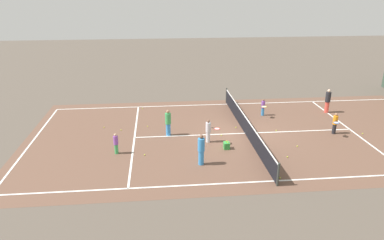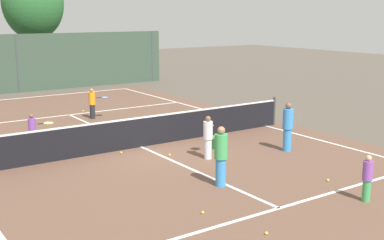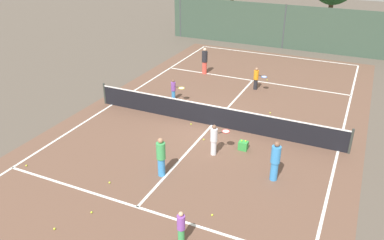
# 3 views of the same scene
# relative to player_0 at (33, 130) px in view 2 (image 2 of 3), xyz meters

# --- Properties ---
(ground_plane) EXTENTS (80.00, 80.00, 0.00)m
(ground_plane) POSITION_rel_player_0_xyz_m (2.90, -1.88, -0.59)
(ground_plane) COLOR brown
(court_surface) EXTENTS (13.00, 25.00, 0.01)m
(court_surface) POSITION_rel_player_0_xyz_m (2.90, -1.88, -0.59)
(court_surface) COLOR brown
(court_surface) RESTS_ON ground_plane
(tennis_net) EXTENTS (11.90, 0.10, 1.10)m
(tennis_net) POSITION_rel_player_0_xyz_m (2.90, -1.88, -0.08)
(tennis_net) COLOR #333833
(tennis_net) RESTS_ON ground_plane
(perimeter_fence) EXTENTS (18.00, 0.12, 3.20)m
(perimeter_fence) POSITION_rel_player_0_xyz_m (2.90, 12.12, 1.01)
(perimeter_fence) COLOR #384C3D
(perimeter_fence) RESTS_ON ground_plane
(tree_0) EXTENTS (3.92, 3.31, 7.32)m
(tree_0) POSITION_rel_player_0_xyz_m (5.47, 16.94, 4.35)
(tree_0) COLOR brown
(tree_0) RESTS_ON ground_plane
(player_0) EXTENTS (0.82, 0.40, 1.13)m
(player_0) POSITION_rel_player_0_xyz_m (0.00, 0.00, 0.00)
(player_0) COLOR #388CD8
(player_0) RESTS_ON ground_plane
(player_1) EXTENTS (0.24, 0.24, 1.11)m
(player_1) POSITION_rel_player_0_xyz_m (4.88, -9.08, -0.02)
(player_1) COLOR #3FA559
(player_1) RESTS_ON ground_plane
(player_2) EXTENTS (0.85, 0.55, 1.26)m
(player_2) POSITION_rel_player_0_xyz_m (3.46, 3.25, 0.07)
(player_2) COLOR #232328
(player_2) RESTS_ON ground_plane
(player_3) EXTENTS (0.71, 0.80, 1.31)m
(player_3) POSITION_rel_player_0_xyz_m (3.92, -4.18, 0.09)
(player_3) COLOR silver
(player_3) RESTS_ON ground_plane
(player_4) EXTENTS (0.33, 0.33, 1.55)m
(player_4) POSITION_rel_player_0_xyz_m (6.50, -4.91, 0.21)
(player_4) COLOR #388CD8
(player_4) RESTS_ON ground_plane
(player_6) EXTENTS (0.33, 0.33, 1.54)m
(player_6) POSITION_rel_player_0_xyz_m (2.74, -6.34, 0.20)
(player_6) COLOR #388CD8
(player_6) RESTS_ON ground_plane
(ball_crate) EXTENTS (0.36, 0.30, 0.43)m
(ball_crate) POSITION_rel_player_0_xyz_m (4.87, -3.35, -0.41)
(ball_crate) COLOR green
(ball_crate) RESTS_ON ground_plane
(tennis_ball_0) EXTENTS (0.07, 0.07, 0.07)m
(tennis_ball_0) POSITION_rel_player_0_xyz_m (8.20, -1.55, -0.56)
(tennis_ball_0) COLOR #CCE533
(tennis_ball_0) RESTS_ON ground_plane
(tennis_ball_2) EXTENTS (0.07, 0.07, 0.07)m
(tennis_ball_2) POSITION_rel_player_0_xyz_m (5.01, 0.47, -0.56)
(tennis_ball_2) COLOR #CCE533
(tennis_ball_2) RESTS_ON ground_plane
(tennis_ball_3) EXTENTS (0.07, 0.07, 0.07)m
(tennis_ball_3) POSITION_rel_player_0_xyz_m (3.68, 4.90, -0.56)
(tennis_ball_3) COLOR #CCE533
(tennis_ball_3) RESTS_ON ground_plane
(tennis_ball_4) EXTENTS (0.07, 0.07, 0.07)m
(tennis_ball_4) POSITION_rel_player_0_xyz_m (5.25, -7.65, -0.56)
(tennis_ball_4) COLOR #CCE533
(tennis_ball_4) RESTS_ON ground_plane
(tennis_ball_5) EXTENTS (0.07, 0.07, 0.07)m
(tennis_ball_5) POSITION_rel_player_0_xyz_m (3.11, -3.31, -0.56)
(tennis_ball_5) COLOR #CCE533
(tennis_ball_5) RESTS_ON ground_plane
(tennis_ball_7) EXTENTS (0.07, 0.07, 0.07)m
(tennis_ball_7) POSITION_rel_player_0_xyz_m (6.20, -0.50, -0.56)
(tennis_ball_7) COLOR #CCE533
(tennis_ball_7) RESTS_ON ground_plane
(tennis_ball_8) EXTENTS (0.07, 0.07, 0.07)m
(tennis_ball_8) POSITION_rel_player_0_xyz_m (1.74, -9.12, -0.56)
(tennis_ball_8) COLOR #CCE533
(tennis_ball_8) RESTS_ON ground_plane
(tennis_ball_9) EXTENTS (0.07, 0.07, 0.07)m
(tennis_ball_9) POSITION_rel_player_0_xyz_m (2.01, -2.23, -0.56)
(tennis_ball_9) COLOR #CCE533
(tennis_ball_9) RESTS_ON ground_plane
(tennis_ball_10) EXTENTS (0.07, 0.07, 0.07)m
(tennis_ball_10) POSITION_rel_player_0_xyz_m (2.72, 0.06, -0.56)
(tennis_ball_10) COLOR #CCE533
(tennis_ball_10) RESTS_ON ground_plane
(tennis_ball_11) EXTENTS (0.07, 0.07, 0.07)m
(tennis_ball_11) POSITION_rel_player_0_xyz_m (1.31, -7.56, -0.56)
(tennis_ball_11) COLOR #CCE533
(tennis_ball_11) RESTS_ON ground_plane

